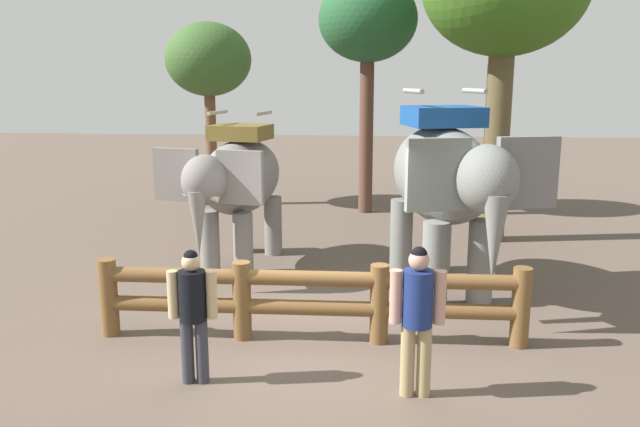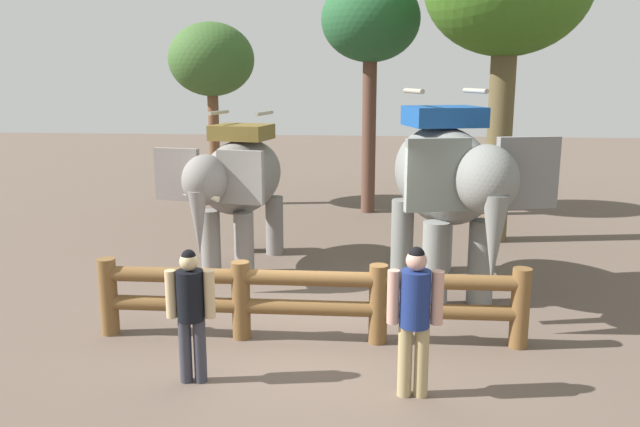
# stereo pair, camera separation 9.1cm
# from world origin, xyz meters

# --- Properties ---
(ground_plane) EXTENTS (60.00, 60.00, 0.00)m
(ground_plane) POSITION_xyz_m (0.00, 0.00, 0.00)
(ground_plane) COLOR brown
(log_fence) EXTENTS (5.64, 0.33, 1.05)m
(log_fence) POSITION_xyz_m (0.00, -0.15, 0.61)
(log_fence) COLOR brown
(log_fence) RESTS_ON ground
(elephant_near_left) EXTENTS (1.97, 3.34, 2.81)m
(elephant_near_left) POSITION_xyz_m (-1.64, 3.08, 1.58)
(elephant_near_left) COLOR slate
(elephant_near_left) RESTS_ON ground
(elephant_center) EXTENTS (2.46, 3.86, 3.23)m
(elephant_center) POSITION_xyz_m (1.92, 2.01, 1.81)
(elephant_center) COLOR slate
(elephant_center) RESTS_ON ground
(tourist_woman_in_black) EXTENTS (0.59, 0.34, 1.68)m
(tourist_woman_in_black) POSITION_xyz_m (1.29, -1.54, 0.97)
(tourist_woman_in_black) COLOR tan
(tourist_woman_in_black) RESTS_ON ground
(tourist_man_in_blue) EXTENTS (0.55, 0.33, 1.56)m
(tourist_man_in_blue) POSITION_xyz_m (-1.17, -1.45, 0.90)
(tourist_man_in_blue) COLOR #33343F
(tourist_man_in_blue) RESTS_ON ground
(tree_far_left) EXTENTS (2.23, 2.23, 4.80)m
(tree_far_left) POSITION_xyz_m (-3.57, 8.75, 3.79)
(tree_far_left) COLOR brown
(tree_far_left) RESTS_ON ground
(tree_back_center) EXTENTS (2.41, 2.41, 5.79)m
(tree_back_center) POSITION_xyz_m (0.55, 8.18, 4.66)
(tree_back_center) COLOR brown
(tree_back_center) RESTS_ON ground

